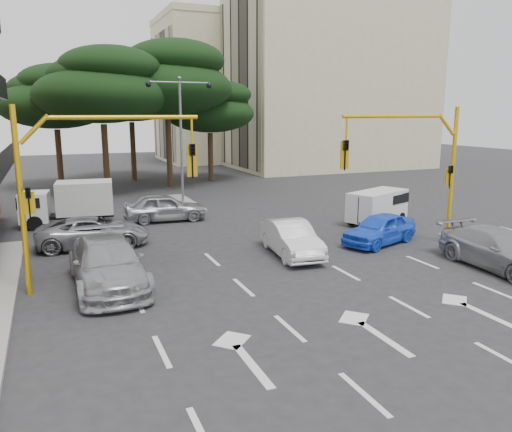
{
  "coord_description": "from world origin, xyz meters",
  "views": [
    {
      "loc": [
        -7.67,
        -14.84,
        5.76
      ],
      "look_at": [
        -0.05,
        3.61,
        1.6
      ],
      "focal_mm": 35.0,
      "sensor_mm": 36.0,
      "label": 1
    }
  ],
  "objects": [
    {
      "name": "car_white_hatch",
      "position": [
        1.21,
        2.88,
        0.7
      ],
      "size": [
        1.95,
        4.39,
        1.4
      ],
      "primitive_type": "imported",
      "rotation": [
        0.0,
        0.0,
        -0.11
      ],
      "color": "silver",
      "rests_on": "ground"
    },
    {
      "name": "median_strip",
      "position": [
        0.0,
        16.0,
        0.07
      ],
      "size": [
        1.4,
        6.0,
        0.15
      ],
      "primitive_type": "cube",
      "color": "gray",
      "rests_on": "ground"
    },
    {
      "name": "car_silver_cross_a",
      "position": [
        -6.17,
        7.34,
        0.66
      ],
      "size": [
        4.89,
        2.53,
        1.32
      ],
      "primitive_type": "imported",
      "rotation": [
        0.0,
        0.0,
        1.5
      ],
      "color": "#97989E",
      "rests_on": "ground"
    },
    {
      "name": "pine_left_far",
      "position": [
        -6.94,
        25.96,
        6.91
      ],
      "size": [
        8.32,
        8.32,
        9.3
      ],
      "color": "#382616",
      "rests_on": "ground"
    },
    {
      "name": "apartment_beige_near",
      "position": [
        19.95,
        32.0,
        9.35
      ],
      "size": [
        20.2,
        12.15,
        18.7
      ],
      "color": "beige",
      "rests_on": "ground"
    },
    {
      "name": "signal_mast_left",
      "position": [
        -6.8,
        1.99,
        3.88
      ],
      "size": [
        5.79,
        0.37,
        6.0
      ],
      "color": "gold",
      "rests_on": "ground"
    },
    {
      "name": "pine_right",
      "position": [
        5.06,
        25.96,
        6.22
      ],
      "size": [
        7.49,
        7.49,
        8.37
      ],
      "color": "#382616",
      "rests_on": "ground"
    },
    {
      "name": "car_blue_compact",
      "position": [
        5.65,
        3.0,
        0.68
      ],
      "size": [
        4.32,
        2.89,
        1.37
      ],
      "primitive_type": "imported",
      "rotation": [
        0.0,
        0.0,
        -1.22
      ],
      "color": "blue",
      "rests_on": "ground"
    },
    {
      "name": "van_white",
      "position": [
        7.97,
        6.4,
        0.9
      ],
      "size": [
        3.93,
        2.89,
        1.79
      ],
      "primitive_type": null,
      "rotation": [
        0.0,
        0.0,
        -1.17
      ],
      "color": "silver",
      "rests_on": "ground"
    },
    {
      "name": "box_truck_a",
      "position": [
        -6.97,
        12.27,
        1.13
      ],
      "size": [
        4.79,
        2.4,
        2.27
      ],
      "primitive_type": null,
      "rotation": [
        0.0,
        0.0,
        1.47
      ],
      "color": "white",
      "rests_on": "ground"
    },
    {
      "name": "ground",
      "position": [
        0.0,
        0.0,
        0.0
      ],
      "size": [
        120.0,
        120.0,
        0.0
      ],
      "primitive_type": "plane",
      "color": "#28282B",
      "rests_on": "ground"
    },
    {
      "name": "car_silver_wagon",
      "position": [
        -6.16,
        1.87,
        0.81
      ],
      "size": [
        2.36,
        5.61,
        1.62
      ],
      "primitive_type": "imported",
      "rotation": [
        0.0,
        0.0,
        0.02
      ],
      "color": "#9FA2A7",
      "rests_on": "ground"
    },
    {
      "name": "pine_left_near",
      "position": [
        -3.94,
        21.96,
        7.6
      ],
      "size": [
        9.15,
        9.15,
        10.23
      ],
      "color": "#382616",
      "rests_on": "ground"
    },
    {
      "name": "car_silver_cross_b",
      "position": [
        -2.15,
        11.39,
        0.74
      ],
      "size": [
        4.48,
        2.08,
        1.49
      ],
      "primitive_type": "imported",
      "rotation": [
        0.0,
        0.0,
        1.5
      ],
      "color": "#9C9DA4",
      "rests_on": "ground"
    },
    {
      "name": "pine_center",
      "position": [
        1.06,
        23.96,
        8.3
      ],
      "size": [
        9.98,
        9.98,
        11.16
      ],
      "color": "#382616",
      "rests_on": "ground"
    },
    {
      "name": "signal_mast_right",
      "position": [
        6.8,
        1.99,
        3.88
      ],
      "size": [
        5.79,
        0.37,
        6.0
      ],
      "color": "gold",
      "rests_on": "ground"
    },
    {
      "name": "street_lamp_center",
      "position": [
        0.0,
        16.0,
        5.43
      ],
      "size": [
        4.16,
        0.36,
        7.77
      ],
      "color": "slate",
      "rests_on": "median_strip"
    },
    {
      "name": "apartment_beige_far",
      "position": [
        12.95,
        44.0,
        8.35
      ],
      "size": [
        16.2,
        12.15,
        16.7
      ],
      "color": "beige",
      "rests_on": "ground"
    },
    {
      "name": "pine_back",
      "position": [
        -0.94,
        28.96,
        7.6
      ],
      "size": [
        9.15,
        9.15,
        10.23
      ],
      "color": "#382616",
      "rests_on": "ground"
    },
    {
      "name": "car_silver_parked",
      "position": [
        7.6,
        -1.73,
        0.73
      ],
      "size": [
        2.21,
        5.12,
        1.47
      ],
      "primitive_type": "imported",
      "rotation": [
        0.0,
        0.0,
        -0.03
      ],
      "color": "#989A9F",
      "rests_on": "ground"
    }
  ]
}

